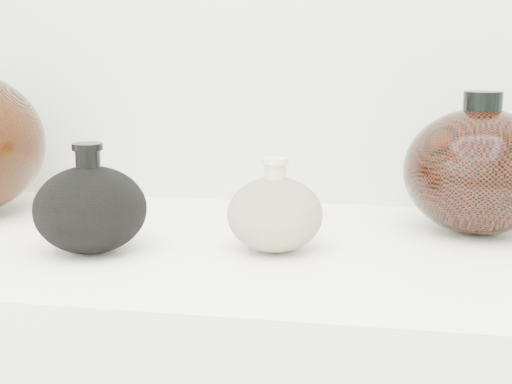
# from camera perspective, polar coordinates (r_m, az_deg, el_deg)

# --- Properties ---
(black_gourd_vase) EXTENTS (0.16, 0.16, 0.13)m
(black_gourd_vase) POSITION_cam_1_polar(r_m,az_deg,el_deg) (0.88, -13.12, -1.29)
(black_gourd_vase) COLOR black
(black_gourd_vase) RESTS_ON display_counter
(cream_gourd_vase) EXTENTS (0.14, 0.14, 0.11)m
(cream_gourd_vase) POSITION_cam_1_polar(r_m,az_deg,el_deg) (0.86, 1.52, -1.74)
(cream_gourd_vase) COLOR beige
(cream_gourd_vase) RESTS_ON display_counter
(right_round_pot) EXTENTS (0.20, 0.20, 0.19)m
(right_round_pot) POSITION_cam_1_polar(r_m,az_deg,el_deg) (0.98, 17.37, 1.64)
(right_round_pot) COLOR black
(right_round_pot) RESTS_ON display_counter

